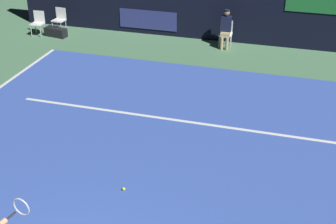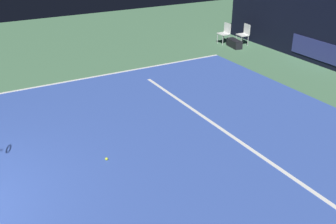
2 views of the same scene
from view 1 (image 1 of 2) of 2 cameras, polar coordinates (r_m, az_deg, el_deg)
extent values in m
plane|color=#4C7A56|center=(10.64, -2.41, -5.82)|extent=(31.27, 31.27, 0.00)
cube|color=#3856B2|center=(10.64, -2.42, -5.79)|extent=(10.68, 11.08, 0.01)
cube|color=white|center=(12.22, 0.49, -0.89)|extent=(8.33, 0.10, 0.01)
cube|color=black|center=(17.44, 6.36, 12.51)|extent=(15.38, 0.30, 2.60)
cube|color=navy|center=(18.15, -2.38, 10.80)|extent=(2.20, 0.04, 0.70)
cube|color=#1E6B2D|center=(16.96, 16.79, 12.11)|extent=(1.80, 0.04, 0.60)
cylinder|color=black|center=(7.42, -18.33, -11.80)|extent=(0.08, 0.30, 0.03)
torus|color=#B2B2B7|center=(7.56, -16.89, -10.65)|extent=(0.30, 0.07, 0.30)
cube|color=white|center=(16.97, 6.80, 9.06)|extent=(0.46, 0.43, 0.04)
cube|color=white|center=(17.08, 6.93, 10.00)|extent=(0.42, 0.06, 0.42)
cylinder|color=#B2B2B7|center=(16.90, 6.05, 8.20)|extent=(0.03, 0.03, 0.46)
cylinder|color=#B2B2B7|center=(16.87, 7.32, 8.08)|extent=(0.03, 0.03, 0.46)
cylinder|color=#B2B2B7|center=(17.22, 6.20, 8.57)|extent=(0.03, 0.03, 0.46)
cylinder|color=#B2B2B7|center=(17.18, 7.45, 8.46)|extent=(0.03, 0.03, 0.46)
cube|color=tan|center=(16.88, 6.78, 9.10)|extent=(0.34, 0.42, 0.14)
cylinder|color=tan|center=(16.81, 6.34, 8.07)|extent=(0.11, 0.11, 0.46)
cylinder|color=tan|center=(16.79, 6.96, 8.01)|extent=(0.11, 0.11, 0.46)
cube|color=#141933|center=(16.89, 6.89, 10.29)|extent=(0.35, 0.24, 0.52)
sphere|color=#8C6647|center=(16.78, 6.96, 11.52)|extent=(0.20, 0.20, 0.20)
cylinder|color=#141933|center=(16.75, 6.98, 11.82)|extent=(0.19, 0.19, 0.04)
cube|color=white|center=(18.88, -12.77, 10.47)|extent=(0.47, 0.43, 0.04)
cube|color=white|center=(18.97, -12.51, 11.32)|extent=(0.42, 0.06, 0.42)
cylinder|color=#B2B2B7|center=(18.91, -13.46, 9.73)|extent=(0.03, 0.03, 0.44)
cylinder|color=#B2B2B7|center=(18.71, -12.49, 9.64)|extent=(0.03, 0.03, 0.44)
cylinder|color=#B2B2B7|center=(19.18, -12.90, 10.04)|extent=(0.03, 0.03, 0.44)
cylinder|color=#B2B2B7|center=(18.98, -11.94, 9.95)|extent=(0.03, 0.03, 0.44)
cube|color=white|center=(18.65, -15.15, 9.98)|extent=(0.45, 0.41, 0.04)
cube|color=white|center=(18.75, -14.95, 10.84)|extent=(0.42, 0.04, 0.42)
cylinder|color=#B2B2B7|center=(18.67, -15.82, 9.19)|extent=(0.03, 0.03, 0.44)
cylinder|color=#B2B2B7|center=(18.49, -14.80, 9.15)|extent=(0.03, 0.03, 0.44)
cylinder|color=#B2B2B7|center=(18.95, -15.33, 9.53)|extent=(0.03, 0.03, 0.44)
cylinder|color=#B2B2B7|center=(18.77, -14.32, 9.49)|extent=(0.03, 0.03, 0.44)
sphere|color=#CCE033|center=(9.79, -5.24, -9.02)|extent=(0.07, 0.07, 0.07)
cube|color=black|center=(18.49, -13.09, 9.15)|extent=(0.88, 0.45, 0.32)
camera|label=2|loc=(6.38, 55.57, 4.65)|focal=42.29mm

